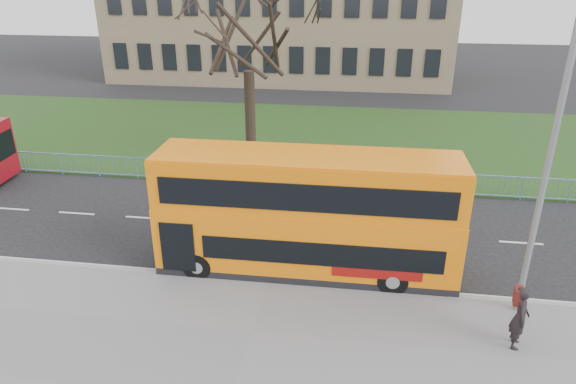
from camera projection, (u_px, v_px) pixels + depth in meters
The scene contains 8 objects.
ground at pixel (276, 259), 18.32m from camera, with size 120.00×120.00×0.00m, color black.
kerb at pixel (268, 282), 16.89m from camera, with size 80.00×0.20×0.14m, color gray.
grass_verge at pixel (314, 138), 31.27m from camera, with size 80.00×15.40×0.08m, color #213C16.
guard_railing at pixel (299, 177), 24.08m from camera, with size 40.00×0.12×1.10m, color #6C9CC0, non-canonical shape.
bare_tree at pixel (248, 52), 25.49m from camera, with size 7.85×7.85×11.21m, color black, non-canonical shape.
yellow_bus at pixel (307, 212), 16.82m from camera, with size 9.87×2.43×4.13m.
pedestrian at pixel (520, 317), 13.63m from camera, with size 0.67×0.44×1.84m, color black.
street_lamp at pixel (546, 150), 13.45m from camera, with size 1.96×0.33×9.25m.
Camera 1 is at (2.66, -15.59, 9.57)m, focal length 32.00 mm.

